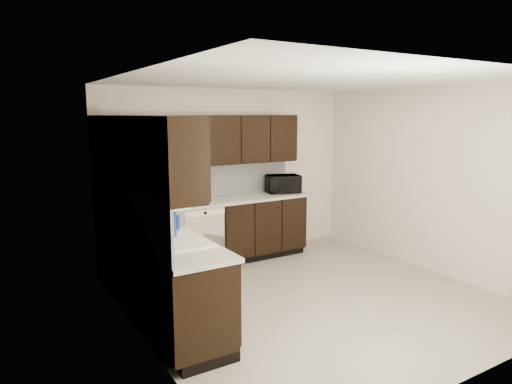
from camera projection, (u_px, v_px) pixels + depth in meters
floor at (311, 297)px, 5.37m from camera, size 4.00×4.00×0.00m
ceiling at (315, 80)px, 4.95m from camera, size 4.00×4.00×0.00m
wall_back at (230, 174)px, 6.85m from camera, size 4.00×0.02×2.50m
wall_left at (139, 213)px, 4.14m from camera, size 0.02×4.00×2.50m
wall_right at (429, 180)px, 6.19m from camera, size 0.02×4.00×2.50m
wall_front at (476, 231)px, 3.48m from camera, size 4.00×0.02×2.50m
lower_cabinets at (193, 253)px, 5.72m from camera, size 3.00×2.80×0.90m
countertop at (192, 213)px, 5.63m from camera, size 3.03×2.83×0.04m
backsplash at (169, 192)px, 5.66m from camera, size 3.00×2.80×0.48m
upper_cabinets at (180, 144)px, 5.52m from camera, size 3.00×2.80×0.70m
dishwasher at (205, 234)px, 6.11m from camera, size 0.58×0.04×0.78m
sink at (174, 247)px, 4.35m from camera, size 0.54×0.82×0.42m
microwave at (283, 184)px, 6.99m from camera, size 0.57×0.46×0.27m
soap_bottle_a at (167, 220)px, 4.81m from camera, size 0.09×0.09×0.17m
soap_bottle_b at (130, 216)px, 4.84m from camera, size 0.11×0.11×0.26m
toaster_oven at (117, 202)px, 5.78m from camera, size 0.34×0.27×0.19m
storage_bin at (160, 218)px, 4.85m from camera, size 0.62×0.53×0.21m
blue_pitcher at (168, 225)px, 4.43m from camera, size 0.21×0.21×0.25m
teal_tumbler at (158, 210)px, 5.25m from camera, size 0.09×0.09×0.20m
paper_towel_roll at (151, 208)px, 5.11m from camera, size 0.18×0.18×0.31m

